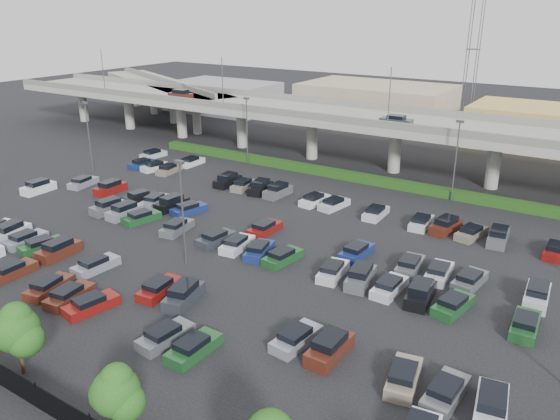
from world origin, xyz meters
name	(u,v)px	position (x,y,z in m)	size (l,w,h in m)	color
ground	(237,236)	(0.00, 0.00, 0.00)	(280.00, 280.00, 0.00)	black
overpass	(364,122)	(-0.21, 31.96, 6.97)	(150.00, 13.00, 15.80)	gray
on_ramp	(163,87)	(-52.10, 43.05, 6.86)	(50.93, 30.13, 8.80)	gray
hedge	(342,175)	(0.00, 25.00, 0.55)	(66.00, 1.60, 1.10)	#173C11
tree_row	(2,323)	(0.70, -26.53, 3.52)	(65.07, 3.66, 5.94)	#332316
parked_cars	(210,238)	(-1.12, -3.02, 0.61)	(62.93, 41.60, 1.67)	white
light_poles	(216,170)	(-4.13, 2.00, 6.24)	(66.90, 48.38, 10.30)	#515156
distant_buildings	(495,119)	(12.38, 61.81, 3.74)	(138.00, 24.00, 9.00)	gray
comm_tower	(474,46)	(4.00, 74.00, 15.61)	(2.40, 2.40, 30.00)	#515156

